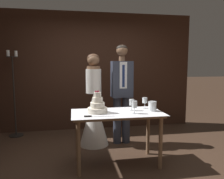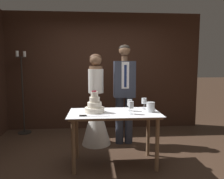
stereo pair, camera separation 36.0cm
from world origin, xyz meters
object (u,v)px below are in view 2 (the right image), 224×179
candle_stand (23,96)px  bride (96,111)px  cake_knife (89,116)px  groom (124,90)px  wine_glass_middle (144,101)px  tiered_cake (95,106)px  wine_glass_near (130,103)px  wine_glass_far (131,105)px  cake_table (114,119)px  hurricane_candle (151,107)px

candle_stand → bride: bearing=-26.5°
cake_knife → groom: bearing=62.6°
wine_glass_middle → candle_stand: (-2.32, 1.46, -0.10)m
tiered_cake → bride: 0.88m
wine_glass_near → groom: 0.79m
cake_knife → wine_glass_far: bearing=11.7°
wine_glass_middle → bride: (-0.75, 0.68, -0.30)m
tiered_cake → bride: size_ratio=0.19×
cake_table → tiered_cake: size_ratio=4.11×
groom → candle_stand: size_ratio=1.04×
hurricane_candle → candle_stand: candle_stand is taller
cake_table → wine_glass_far: wine_glass_far is taller
wine_glass_middle → groom: (-0.22, 0.68, 0.11)m
cake_table → wine_glass_middle: 0.57m
hurricane_candle → bride: (-0.80, 0.88, -0.24)m
tiered_cake → cake_knife: (-0.08, -0.24, -0.09)m
cake_table → bride: (-0.26, 0.86, -0.07)m
candle_stand → wine_glass_middle: bearing=-32.2°
wine_glass_near → candle_stand: bearing=142.9°
tiered_cake → wine_glass_far: tiered_cake is taller
tiered_cake → wine_glass_far: bearing=-15.8°
hurricane_candle → candle_stand: (-2.38, 1.66, -0.05)m
wine_glass_middle → candle_stand: 2.75m
wine_glass_far → cake_table: bearing=150.9°
cake_table → hurricane_candle: size_ratio=9.09×
cake_table → cake_knife: bearing=-149.4°
tiered_cake → wine_glass_middle: (0.78, 0.16, 0.03)m
hurricane_candle → candle_stand: 2.90m
wine_glass_near → wine_glass_middle: 0.27m
cake_knife → wine_glass_middle: size_ratio=2.38×
wine_glass_middle → bride: size_ratio=0.11×
groom → hurricane_candle: bearing=-72.5°
groom → candle_stand: groom is taller
tiered_cake → wine_glass_middle: bearing=12.0°
hurricane_candle → groom: bearing=107.5°
wine_glass_near → wine_glass_far: bearing=-94.1°
cake_table → groom: groom is taller
cake_table → wine_glass_near: bearing=17.3°
wine_glass_middle → wine_glass_far: bearing=-129.8°
wine_glass_middle → hurricane_candle: bearing=-75.0°
wine_glass_far → wine_glass_middle: bearing=50.2°
groom → candle_stand: bearing=159.5°
cake_table → wine_glass_middle: size_ratio=7.51×
wine_glass_far → groom: bearing=87.9°
wine_glass_near → wine_glass_far: wine_glass_far is taller
tiered_cake → wine_glass_near: (0.53, 0.06, 0.03)m
cake_table → candle_stand: size_ratio=0.75×
wine_glass_near → wine_glass_far: 0.20m
bride → tiered_cake: bearing=-91.7°
tiered_cake → wine_glass_far: 0.54m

